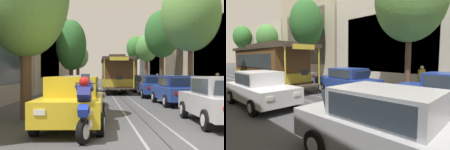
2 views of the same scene
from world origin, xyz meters
The scene contains 22 objects.
ground_plane centered at (0.00, 21.71, 0.00)m, with size 160.00×160.00×0.00m, color #424244.
trolley_track_rails centered at (0.00, 25.13, 0.00)m, with size 1.14×62.27×0.01m.
building_facade_left centered at (-9.11, 27.58, 4.58)m, with size 5.64×53.97×10.53m.
building_facade_right centered at (8.87, 22.96, 4.16)m, with size 5.72×53.97×10.15m.
parked_car_yellow_near_left centered at (-2.41, 2.09, 0.80)m, with size 2.09×4.40×1.58m.
parked_car_silver_second_left centered at (-2.52, 8.62, 0.80)m, with size 2.13×4.42×1.58m.
parked_car_white_mid_left centered at (-2.56, 15.26, 0.80)m, with size 2.06×4.39×1.58m.
parked_car_silver_near_right centered at (2.44, 2.52, 0.80)m, with size 2.11×4.41×1.58m.
parked_car_blue_second_right centered at (2.57, 8.84, 0.80)m, with size 2.11×4.41×1.58m.
parked_car_blue_mid_right centered at (2.37, 14.39, 0.80)m, with size 2.14×4.42×1.58m.
parked_car_grey_fourth_right centered at (2.49, 20.88, 0.80)m, with size 2.04×4.38×1.58m.
parked_car_maroon_fifth_right centered at (2.50, 26.40, 0.80)m, with size 2.09×4.40×1.58m.
street_tree_kerb_left_second centered at (-4.07, 20.85, 4.30)m, with size 2.79×2.86×6.66m.
street_tree_kerb_left_mid centered at (-4.37, 35.23, 4.04)m, with size 2.94×2.62×5.79m.
street_tree_kerb_right_second centered at (4.16, 11.37, 5.43)m, with size 3.68×3.87×7.84m.
street_tree_kerb_right_mid centered at (4.58, 21.79, 5.49)m, with size 3.38×2.81×7.84m.
street_tree_kerb_right_fourth centered at (4.56, 30.89, 4.86)m, with size 2.75×2.99×6.63m.
street_tree_kerb_right_far centered at (4.35, 40.19, 5.63)m, with size 2.92×3.15×7.59m.
cable_car_trolley centered at (0.00, 20.23, 1.66)m, with size 2.58×9.14×3.28m.
motorcycle_with_rider centered at (-1.97, 0.31, 0.88)m, with size 0.53×1.89×1.67m.
pedestrian_on_left_pavement centered at (5.33, 27.94, 0.96)m, with size 0.55×0.42×1.70m.
pedestrian_on_right_pavement centered at (5.81, 11.22, 0.98)m, with size 0.55×0.41×1.73m.
Camera 1 is at (-1.64, -7.46, 1.67)m, focal length 49.09 mm.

